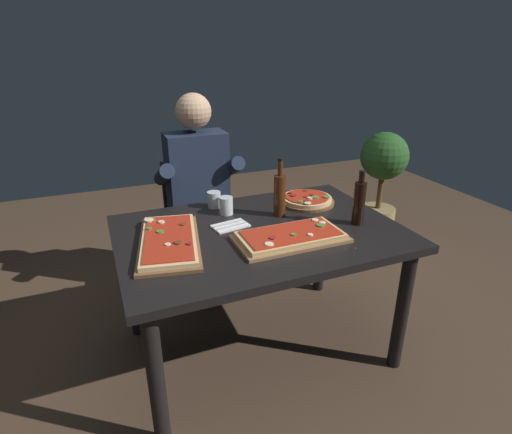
{
  "coord_description": "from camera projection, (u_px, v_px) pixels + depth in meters",
  "views": [
    {
      "loc": [
        -0.72,
        -1.7,
        1.6
      ],
      "look_at": [
        0.0,
        0.05,
        0.79
      ],
      "focal_mm": 28.57,
      "sensor_mm": 36.0,
      "label": 1
    }
  ],
  "objects": [
    {
      "name": "potted_plant_corner",
      "position": [
        382.0,
        178.0,
        3.41
      ],
      "size": [
        0.39,
        0.39,
        0.94
      ],
      "color": "tan",
      "rests_on": "ground_plane"
    },
    {
      "name": "oil_bottle_amber",
      "position": [
        280.0,
        194.0,
        2.16
      ],
      "size": [
        0.06,
        0.06,
        0.32
      ],
      "color": "#47230F",
      "rests_on": "dining_table"
    },
    {
      "name": "wine_bottle_dark",
      "position": [
        359.0,
        202.0,
        2.06
      ],
      "size": [
        0.06,
        0.06,
        0.29
      ],
      "color": "black",
      "rests_on": "dining_table"
    },
    {
      "name": "pizza_round_far",
      "position": [
        307.0,
        200.0,
        2.38
      ],
      "size": [
        0.32,
        0.32,
        0.05
      ],
      "color": "brown",
      "rests_on": "dining_table"
    },
    {
      "name": "tumbler_near_camera",
      "position": [
        226.0,
        207.0,
        2.22
      ],
      "size": [
        0.07,
        0.07,
        0.1
      ],
      "color": "silver",
      "rests_on": "dining_table"
    },
    {
      "name": "pizza_rectangular_left",
      "position": [
        169.0,
        241.0,
        1.88
      ],
      "size": [
        0.38,
        0.61,
        0.05
      ],
      "color": "brown",
      "rests_on": "dining_table"
    },
    {
      "name": "ground_plane",
      "position": [
        259.0,
        347.0,
        2.33
      ],
      "size": [
        6.4,
        6.4,
        0.0
      ],
      "primitive_type": "plane",
      "color": "#4C3828"
    },
    {
      "name": "tumbler_far_side",
      "position": [
        214.0,
        200.0,
        2.31
      ],
      "size": [
        0.08,
        0.08,
        0.09
      ],
      "color": "silver",
      "rests_on": "dining_table"
    },
    {
      "name": "seated_diner",
      "position": [
        200.0,
        188.0,
        2.63
      ],
      "size": [
        0.53,
        0.41,
        1.33
      ],
      "color": "#23232D",
      "rests_on": "ground_plane"
    },
    {
      "name": "napkin_cutlery_set",
      "position": [
        230.0,
        226.0,
        2.08
      ],
      "size": [
        0.2,
        0.14,
        0.01
      ],
      "color": "white",
      "rests_on": "dining_table"
    },
    {
      "name": "diner_chair",
      "position": [
        197.0,
        217.0,
        2.83
      ],
      "size": [
        0.44,
        0.44,
        0.87
      ],
      "color": "black",
      "rests_on": "ground_plane"
    },
    {
      "name": "pizza_rectangular_front",
      "position": [
        291.0,
        237.0,
        1.93
      ],
      "size": [
        0.53,
        0.27,
        0.05
      ],
      "color": "olive",
      "rests_on": "dining_table"
    },
    {
      "name": "dining_table",
      "position": [
        260.0,
        247.0,
        2.08
      ],
      "size": [
        1.4,
        0.96,
        0.74
      ],
      "color": "black",
      "rests_on": "ground_plane"
    }
  ]
}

